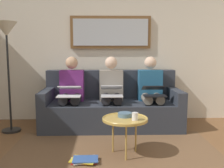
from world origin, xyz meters
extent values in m
cube|color=beige|center=(0.00, -2.60, 1.30)|extent=(6.00, 0.12, 2.60)
cube|color=brown|center=(0.00, -0.85, 0.00)|extent=(2.60, 1.80, 0.01)
cube|color=#2D333D|center=(0.00, -2.05, 0.21)|extent=(2.20, 0.90, 0.42)
cube|color=#2D333D|center=(0.00, -2.40, 0.66)|extent=(2.20, 0.20, 0.48)
cube|color=#2D333D|center=(-1.03, -2.05, 0.52)|extent=(0.14, 0.90, 0.20)
cube|color=#2D333D|center=(1.03, -2.05, 0.52)|extent=(0.14, 0.90, 0.20)
cube|color=brown|center=(0.00, -2.51, 1.55)|extent=(1.40, 0.04, 0.56)
cube|color=#B2B7BC|center=(0.00, -2.48, 1.55)|extent=(1.30, 0.01, 0.46)
cylinder|color=tan|center=(-0.13, -0.90, 0.44)|extent=(0.54, 0.54, 0.03)
torus|color=tan|center=(-0.13, -0.90, 0.45)|extent=(0.54, 0.54, 0.02)
cylinder|color=#B28E42|center=(-0.13, -0.74, 0.21)|extent=(0.02, 0.02, 0.42)
cylinder|color=#B28E42|center=(-0.27, -0.98, 0.21)|extent=(0.02, 0.02, 0.42)
cylinder|color=#B28E42|center=(0.01, -0.98, 0.21)|extent=(0.02, 0.02, 0.42)
cylinder|color=silver|center=(-0.24, -0.81, 0.49)|extent=(0.07, 0.07, 0.09)
cylinder|color=slate|center=(-0.13, -0.97, 0.47)|extent=(0.17, 0.17, 0.05)
cube|color=#235B84|center=(-0.64, -2.15, 0.67)|extent=(0.38, 0.22, 0.50)
sphere|color=beige|center=(-0.64, -2.15, 1.04)|extent=(0.20, 0.20, 0.20)
cylinder|color=gray|center=(-0.73, -1.94, 0.49)|extent=(0.14, 0.42, 0.14)
cylinder|color=gray|center=(-0.55, -1.94, 0.49)|extent=(0.14, 0.42, 0.14)
cylinder|color=gray|center=(-0.73, -1.73, 0.21)|extent=(0.11, 0.11, 0.42)
cylinder|color=gray|center=(-0.55, -1.73, 0.21)|extent=(0.11, 0.11, 0.42)
cube|color=black|center=(-0.64, -1.73, 0.57)|extent=(0.34, 0.20, 0.01)
cube|color=black|center=(-0.64, -1.87, 0.67)|extent=(0.34, 0.19, 0.09)
cube|color=#A5C6EA|center=(-0.64, -1.87, 0.67)|extent=(0.30, 0.17, 0.07)
cube|color=gray|center=(0.00, -2.15, 0.67)|extent=(0.38, 0.22, 0.50)
sphere|color=beige|center=(0.00, -2.15, 1.04)|extent=(0.20, 0.20, 0.20)
cylinder|color=#232328|center=(-0.09, -1.94, 0.49)|extent=(0.14, 0.42, 0.14)
cylinder|color=#232328|center=(0.09, -1.94, 0.49)|extent=(0.14, 0.42, 0.14)
cylinder|color=#232328|center=(-0.09, -1.73, 0.21)|extent=(0.11, 0.11, 0.42)
cylinder|color=#232328|center=(0.09, -1.73, 0.21)|extent=(0.11, 0.11, 0.42)
cube|color=silver|center=(0.00, -1.73, 0.57)|extent=(0.33, 0.22, 0.01)
cube|color=silver|center=(0.00, -1.88, 0.67)|extent=(0.33, 0.21, 0.09)
cube|color=#A5C6EA|center=(0.00, -1.88, 0.68)|extent=(0.29, 0.18, 0.07)
cube|color=#66236B|center=(0.64, -2.15, 0.67)|extent=(0.38, 0.22, 0.50)
sphere|color=tan|center=(0.64, -2.15, 1.04)|extent=(0.20, 0.20, 0.20)
cylinder|color=#232328|center=(0.55, -1.94, 0.49)|extent=(0.14, 0.42, 0.14)
cylinder|color=#232328|center=(0.73, -1.94, 0.49)|extent=(0.14, 0.42, 0.14)
cylinder|color=#232328|center=(0.55, -1.73, 0.21)|extent=(0.11, 0.11, 0.42)
cylinder|color=#232328|center=(0.73, -1.73, 0.21)|extent=(0.11, 0.11, 0.42)
cube|color=white|center=(0.64, -1.73, 0.57)|extent=(0.35, 0.21, 0.01)
cube|color=white|center=(0.64, -1.87, 0.67)|extent=(0.35, 0.21, 0.08)
cube|color=#A5C6EA|center=(0.64, -1.87, 0.68)|extent=(0.31, 0.18, 0.06)
cube|color=red|center=(0.34, -0.73, 0.01)|extent=(0.28, 0.20, 0.01)
cube|color=white|center=(0.33, -0.72, 0.02)|extent=(0.32, 0.27, 0.01)
cube|color=yellow|center=(0.35, -0.70, 0.03)|extent=(0.32, 0.27, 0.01)
cube|color=#33569E|center=(0.33, -0.70, 0.04)|extent=(0.28, 0.20, 0.01)
cylinder|color=black|center=(1.55, -1.85, 0.01)|extent=(0.28, 0.28, 0.03)
cylinder|color=black|center=(1.55, -1.85, 0.75)|extent=(0.03, 0.03, 1.50)
cone|color=beige|center=(1.55, -1.85, 1.55)|extent=(0.32, 0.32, 0.22)
camera|label=1|loc=(0.11, 2.04, 1.24)|focal=41.30mm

